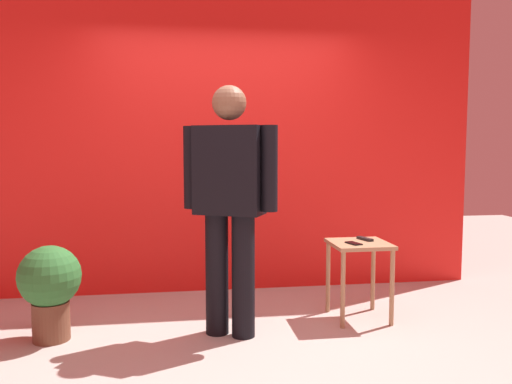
{
  "coord_description": "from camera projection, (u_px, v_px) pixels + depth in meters",
  "views": [
    {
      "loc": [
        -0.44,
        -3.43,
        1.4
      ],
      "look_at": [
        0.15,
        0.55,
        1.03
      ],
      "focal_mm": 36.08,
      "sensor_mm": 36.0,
      "label": 1
    }
  ],
  "objects": [
    {
      "name": "standing_person",
      "position": [
        230.0,
        198.0,
        3.72
      ],
      "size": [
        0.69,
        0.43,
        1.82
      ],
      "color": "black",
      "rests_on": "ground_plane"
    },
    {
      "name": "cell_phone",
      "position": [
        354.0,
        243.0,
        4.04
      ],
      "size": [
        0.11,
        0.16,
        0.01
      ],
      "primitive_type": "cube",
      "rotation": [
        0.0,
        0.0,
        0.3
      ],
      "color": "black",
      "rests_on": "side_table"
    },
    {
      "name": "tv_remote",
      "position": [
        365.0,
        239.0,
        4.2
      ],
      "size": [
        0.09,
        0.18,
        0.02
      ],
      "primitive_type": "cube",
      "rotation": [
        0.0,
        0.0,
        0.3
      ],
      "color": "black",
      "rests_on": "side_table"
    },
    {
      "name": "side_table",
      "position": [
        359.0,
        257.0,
        4.12
      ],
      "size": [
        0.45,
        0.45,
        0.62
      ],
      "color": "tan",
      "rests_on": "ground_plane"
    },
    {
      "name": "back_wall_red",
      "position": [
        225.0,
        127.0,
        4.91
      ],
      "size": [
        4.91,
        0.12,
        3.15
      ],
      "primitive_type": "cube",
      "color": "red",
      "rests_on": "ground_plane"
    },
    {
      "name": "potted_plant",
      "position": [
        50.0,
        284.0,
        3.66
      ],
      "size": [
        0.44,
        0.44,
        0.69
      ],
      "color": "brown",
      "rests_on": "ground_plane"
    },
    {
      "name": "ground_plane",
      "position": [
        246.0,
        347.0,
        3.57
      ],
      "size": [
        12.0,
        12.0,
        0.0
      ],
      "primitive_type": "plane",
      "color": "#B7B2A8"
    }
  ]
}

